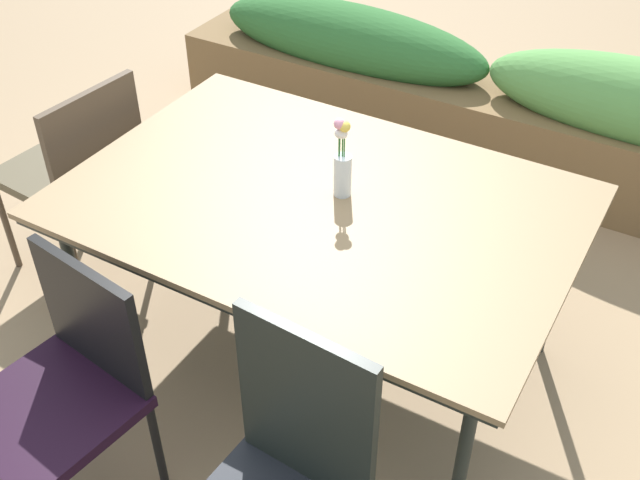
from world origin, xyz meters
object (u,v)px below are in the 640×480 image
Objects in this scene: dining_table at (320,209)px; chair_near_left at (65,383)px; chair_end_left at (79,165)px; flower_vase at (342,164)px; planter_box at (488,105)px.

chair_near_left is (-0.37, -0.87, -0.22)m from dining_table.
chair_near_left is 0.96× the size of chair_end_left.
dining_table is 1.94× the size of chair_near_left.
flower_vase is (0.41, 0.93, 0.38)m from chair_near_left.
chair_near_left reaches higher than planter_box.
planter_box is (0.41, 2.48, -0.15)m from chair_near_left.
flower_vase reaches higher than planter_box.
chair_end_left is 0.26× the size of planter_box.
flower_vase is at bearing -82.06° from chair_end_left.
flower_vase is 1.64m from planter_box.
dining_table is 1.86× the size of chair_end_left.
flower_vase is at bearing -105.95° from chair_near_left.
planter_box is (-0.00, 1.55, -0.53)m from flower_vase.
chair_near_left is 2.52m from planter_box.
planter_box is at bearing -31.26° from chair_end_left.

